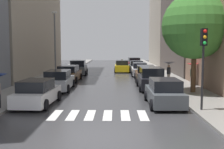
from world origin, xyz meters
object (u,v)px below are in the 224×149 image
object	(u,v)px
parked_car_right_fourth	(139,70)
parked_car_right_sixth	(134,63)
parked_car_right_third	(145,74)
pedestrian_far_side	(169,67)
parked_car_left_third	(69,74)
traffic_light_right_corner	(204,51)
parked_car_right_nearest	(164,93)
parked_car_left_nearest	(37,93)
parked_car_right_fifth	(136,66)
pedestrian_foreground	(192,69)
lamp_post_left	(55,40)
taxi_midroad	(122,66)
street_tree_right	(195,26)
parked_car_right_second	(151,79)
parked_car_left_fourth	(78,68)
parked_car_left_second	(59,81)

from	to	relation	value
parked_car_right_fourth	parked_car_right_sixth	distance (m)	10.79
parked_car_right_third	pedestrian_far_side	world-z (taller)	pedestrian_far_side
parked_car_left_third	parked_car_right_fourth	size ratio (longest dim) A/B	1.01
parked_car_left_third	traffic_light_right_corner	distance (m)	16.45
parked_car_right_nearest	parked_car_left_nearest	bearing A→B (deg)	89.80
parked_car_right_nearest	parked_car_right_fifth	distance (m)	22.14
parked_car_right_nearest	traffic_light_right_corner	distance (m)	3.51
parked_car_left_third	parked_car_left_nearest	bearing A→B (deg)	-178.28
parked_car_left_nearest	parked_car_right_third	size ratio (longest dim) A/B	0.93
parked_car_right_sixth	pedestrian_foreground	bearing A→B (deg)	-171.63
parked_car_right_third	parked_car_right_fourth	distance (m)	5.24
parked_car_right_third	lamp_post_left	size ratio (longest dim) A/B	0.68
taxi_midroad	traffic_light_right_corner	size ratio (longest dim) A/B	1.05
parked_car_right_fifth	parked_car_right_sixth	bearing A→B (deg)	-1.80
parked_car_right_nearest	traffic_light_right_corner	world-z (taller)	traffic_light_right_corner
street_tree_right	parked_car_right_second	bearing A→B (deg)	141.54
parked_car_right_third	taxi_midroad	size ratio (longest dim) A/B	1.06
taxi_midroad	pedestrian_far_side	distance (m)	12.86
traffic_light_right_corner	lamp_post_left	size ratio (longest dim) A/B	0.61
parked_car_right_second	parked_car_left_fourth	bearing A→B (deg)	33.42
lamp_post_left	street_tree_right	bearing A→B (deg)	-36.69
parked_car_right_nearest	parked_car_left_fourth	bearing A→B (deg)	22.49
parked_car_left_nearest	parked_car_left_fourth	bearing A→B (deg)	2.36
parked_car_left_second	parked_car_right_fourth	distance (m)	13.25
parked_car_right_second	street_tree_right	size ratio (longest dim) A/B	0.64
parked_car_left_third	street_tree_right	distance (m)	13.55
parked_car_left_third	parked_car_right_nearest	xyz separation A→B (m)	(7.64, -11.56, -0.00)
parked_car_right_fifth	taxi_midroad	size ratio (longest dim) A/B	0.96
parked_car_right_third	parked_car_right_fourth	world-z (taller)	parked_car_right_third
parked_car_right_nearest	traffic_light_right_corner	xyz separation A→B (m)	(1.69, -1.76, 2.53)
parked_car_right_second	parked_car_right_fifth	bearing A→B (deg)	0.81
parked_car_left_nearest	pedestrian_far_side	size ratio (longest dim) A/B	2.35
parked_car_right_fifth	lamp_post_left	bearing A→B (deg)	133.09
parked_car_left_fourth	taxi_midroad	xyz separation A→B (m)	(5.51, 3.74, -0.07)
parked_car_right_fourth	street_tree_right	xyz separation A→B (m)	(2.87, -12.83, 4.22)
parked_car_left_nearest	lamp_post_left	size ratio (longest dim) A/B	0.64
pedestrian_foreground	traffic_light_right_corner	size ratio (longest dim) A/B	0.44
parked_car_right_fourth	parked_car_left_fourth	bearing A→B (deg)	83.06
parked_car_left_nearest	parked_car_left_fourth	size ratio (longest dim) A/B	1.02
traffic_light_right_corner	parked_car_right_fourth	bearing A→B (deg)	95.32
pedestrian_foreground	parked_car_right_second	bearing A→B (deg)	75.80
parked_car_left_second	parked_car_left_third	bearing A→B (deg)	0.09
taxi_midroad	parked_car_right_nearest	bearing A→B (deg)	-174.09
parked_car_right_third	traffic_light_right_corner	distance (m)	13.73
street_tree_right	taxi_midroad	bearing A→B (deg)	105.35
parked_car_right_third	pedestrian_foreground	distance (m)	5.40
traffic_light_right_corner	taxi_midroad	bearing A→B (deg)	98.98
parked_car_left_second	traffic_light_right_corner	size ratio (longest dim) A/B	1.12
parked_car_right_sixth	taxi_midroad	world-z (taller)	taxi_midroad
parked_car_left_third	street_tree_right	world-z (taller)	street_tree_right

